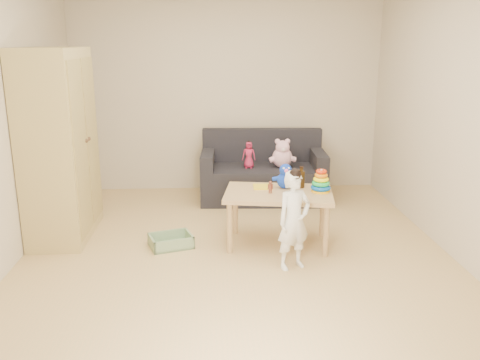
{
  "coord_description": "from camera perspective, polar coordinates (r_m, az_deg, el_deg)",
  "views": [
    {
      "loc": [
        -0.23,
        -4.45,
        1.94
      ],
      "look_at": [
        0.05,
        0.25,
        0.65
      ],
      "focal_mm": 38.0,
      "sensor_mm": 36.0,
      "label": 1
    }
  ],
  "objects": [
    {
      "name": "room",
      "position": [
        4.5,
        -0.45,
        7.15
      ],
      "size": [
        4.5,
        4.5,
        4.5
      ],
      "color": "tan",
      "rests_on": "ground"
    },
    {
      "name": "wardrobe",
      "position": [
        5.35,
        -19.64,
        3.69
      ],
      "size": [
        0.52,
        1.05,
        1.88
      ],
      "primitive_type": "cube",
      "color": "tan",
      "rests_on": "ground"
    },
    {
      "name": "sofa",
      "position": [
        6.4,
        2.57,
        -0.32
      ],
      "size": [
        1.57,
        0.84,
        0.43
      ],
      "primitive_type": "cube",
      "rotation": [
        0.0,
        0.0,
        -0.05
      ],
      "color": "black",
      "rests_on": "ground"
    },
    {
      "name": "play_table",
      "position": [
        4.98,
        4.29,
        -4.3
      ],
      "size": [
        1.11,
        0.8,
        0.54
      ],
      "primitive_type": "cube",
      "rotation": [
        0.0,
        0.0,
        -0.16
      ],
      "color": "tan",
      "rests_on": "ground"
    },
    {
      "name": "storage_bin",
      "position": [
        5.03,
        -7.77,
        -6.78
      ],
      "size": [
        0.47,
        0.41,
        0.12
      ],
      "primitive_type": null,
      "rotation": [
        0.0,
        0.0,
        0.32
      ],
      "color": "gray",
      "rests_on": "ground"
    },
    {
      "name": "toddler",
      "position": [
        4.44,
        6.06,
        -4.69
      ],
      "size": [
        0.38,
        0.32,
        0.85
      ],
      "primitive_type": "imported",
      "rotation": [
        0.0,
        0.0,
        0.43
      ],
      "color": "white",
      "rests_on": "ground"
    },
    {
      "name": "pink_bear",
      "position": [
        6.28,
        4.76,
        2.79
      ],
      "size": [
        0.3,
        0.27,
        0.3
      ],
      "primitive_type": null,
      "rotation": [
        0.0,
        0.0,
        0.17
      ],
      "color": "#FFBBD8",
      "rests_on": "sofa"
    },
    {
      "name": "doll",
      "position": [
        6.22,
        1.0,
        2.79
      ],
      "size": [
        0.18,
        0.13,
        0.32
      ],
      "primitive_type": "imported",
      "rotation": [
        0.0,
        0.0,
        -0.14
      ],
      "color": "#B8224B",
      "rests_on": "sofa"
    },
    {
      "name": "ring_stacker",
      "position": [
        4.93,
        9.06,
        -0.33
      ],
      "size": [
        0.19,
        0.19,
        0.22
      ],
      "color": "#FFB80D",
      "rests_on": "play_table"
    },
    {
      "name": "brown_bottle",
      "position": [
        5.05,
        6.87,
        0.16
      ],
      "size": [
        0.07,
        0.07,
        0.21
      ],
      "color": "#301E0C",
      "rests_on": "play_table"
    },
    {
      "name": "blue_plush",
      "position": [
        5.0,
        5.1,
        0.5
      ],
      "size": [
        0.25,
        0.22,
        0.25
      ],
      "primitive_type": null,
      "rotation": [
        0.0,
        0.0,
        -0.34
      ],
      "color": "blue",
      "rests_on": "play_table"
    },
    {
      "name": "wooden_figure",
      "position": [
        4.83,
        3.43,
        -0.81
      ],
      "size": [
        0.06,
        0.06,
        0.12
      ],
      "primitive_type": null,
      "rotation": [
        0.0,
        0.0,
        -0.48
      ],
      "color": "brown",
      "rests_on": "play_table"
    },
    {
      "name": "yellow_book",
      "position": [
        5.04,
        2.55,
        -0.76
      ],
      "size": [
        0.19,
        0.19,
        0.01
      ],
      "primitive_type": "cube",
      "rotation": [
        0.0,
        0.0,
        -0.03
      ],
      "color": "yellow",
      "rests_on": "play_table"
    }
  ]
}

